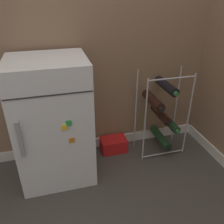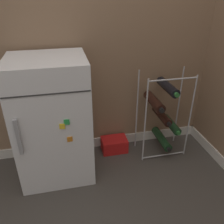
% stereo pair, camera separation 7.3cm
% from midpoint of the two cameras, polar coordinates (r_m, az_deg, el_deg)
% --- Properties ---
extents(ground_plane, '(14.00, 14.00, 0.00)m').
position_cam_midpoint_polar(ground_plane, '(1.91, 2.55, -16.90)').
color(ground_plane, '#423D38').
extents(wall_back, '(6.71, 0.07, 2.50)m').
position_cam_midpoint_polar(wall_back, '(1.90, -2.27, 24.79)').
color(wall_back, '#84664C').
rests_on(wall_back, ground_plane).
extents(mini_fridge, '(0.53, 0.49, 0.94)m').
position_cam_midpoint_polar(mini_fridge, '(1.79, -15.06, -2.33)').
color(mini_fridge, white).
rests_on(mini_fridge, ground_plane).
extents(wine_rack, '(0.41, 0.33, 0.75)m').
position_cam_midpoint_polar(wine_rack, '(2.07, 10.87, -0.06)').
color(wine_rack, '#B2B2B7').
rests_on(wine_rack, ground_plane).
extents(soda_box, '(0.23, 0.16, 0.12)m').
position_cam_midpoint_polar(soda_box, '(2.19, -0.57, -7.82)').
color(soda_box, red).
rests_on(soda_box, ground_plane).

